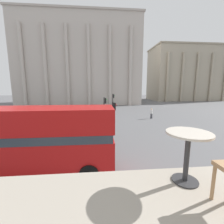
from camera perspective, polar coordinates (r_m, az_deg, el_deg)
The scene contains 9 objects.
double_decker_bus at distance 10.02m, azimuth -30.44°, elevation -8.60°, with size 10.19×2.62×3.99m.
cafe_dining_table at distance 2.36m, azimuth 26.91°, elevation -11.39°, with size 0.60×0.60×0.73m.
plaza_building_left at distance 50.38m, azimuth -11.69°, elevation 17.86°, with size 35.99×15.72×25.42m.
plaza_building_right at distance 69.37m, azimuth 26.19°, elevation 12.75°, with size 28.08×15.40×20.67m.
traffic_light_near at distance 14.35m, azimuth 0.59°, elevation -1.27°, with size 0.42×0.24×3.76m.
traffic_light_mid at distance 19.70m, azimuth -2.82°, elevation 1.78°, with size 0.42×0.24×3.84m.
traffic_light_far at distance 28.66m, azimuth 0.42°, elevation 4.24°, with size 0.42×0.24×3.90m.
pedestrian_blue at distance 28.52m, azimuth -4.93°, elevation 1.06°, with size 0.32×0.32×1.74m.
pedestrian_white at distance 25.55m, azimuth 14.81°, elevation -0.25°, with size 0.32×0.32×1.70m.
Camera 1 is at (-0.19, -2.21, 5.11)m, focal length 24.00 mm.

